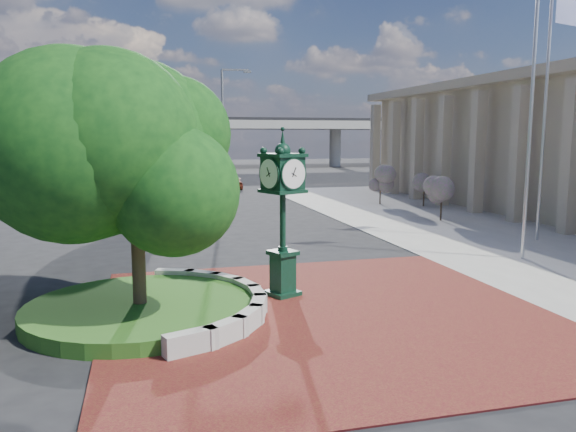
% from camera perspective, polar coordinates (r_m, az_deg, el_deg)
% --- Properties ---
extents(ground, '(200.00, 200.00, 0.00)m').
position_cam_1_polar(ground, '(16.63, 2.97, -8.84)').
color(ground, black).
rests_on(ground, ground).
extents(plaza, '(12.00, 12.00, 0.04)m').
position_cam_1_polar(plaza, '(15.72, 4.08, -9.79)').
color(plaza, maroon).
rests_on(plaza, ground).
extents(sidewalk, '(20.00, 50.00, 0.04)m').
position_cam_1_polar(sidewalk, '(33.01, 24.78, -1.04)').
color(sidewalk, '#9E9B93').
rests_on(sidewalk, ground).
extents(planter_wall, '(2.96, 6.77, 0.54)m').
position_cam_1_polar(planter_wall, '(15.98, -6.43, -8.58)').
color(planter_wall, '#9E9B93').
rests_on(planter_wall, ground).
extents(grass_bed, '(6.10, 6.10, 0.40)m').
position_cam_1_polar(grass_bed, '(15.86, -14.76, -9.19)').
color(grass_bed, '#1A4C15').
rests_on(grass_bed, ground).
extents(overpass, '(90.00, 12.00, 7.50)m').
position_cam_1_polar(overpass, '(85.30, -11.58, 9.11)').
color(overpass, '#9E9B93').
rests_on(overpass, ground).
extents(tree_planter, '(5.20, 5.20, 6.33)m').
position_cam_1_polar(tree_planter, '(15.21, -15.24, 3.60)').
color(tree_planter, '#38281C').
rests_on(tree_planter, ground).
extents(tree_street, '(4.40, 4.40, 5.45)m').
position_cam_1_polar(tree_street, '(33.21, -13.16, 5.14)').
color(tree_street, '#38281C').
rests_on(tree_street, ground).
extents(post_clock, '(1.32, 1.32, 5.03)m').
position_cam_1_polar(post_clock, '(16.75, -0.54, 0.98)').
color(post_clock, black).
rests_on(post_clock, ground).
extents(parked_car, '(1.80, 4.32, 1.46)m').
position_cam_1_polar(parked_car, '(52.15, -5.86, 3.56)').
color(parked_car, '#53180B').
rests_on(parked_car, ground).
extents(flagpole_a, '(1.80, 0.20, 11.50)m').
position_cam_1_polar(flagpole_a, '(23.73, 23.48, 9.99)').
color(flagpole_a, silver).
rests_on(flagpole_a, ground).
extents(flagpole_b, '(1.73, 0.51, 11.27)m').
position_cam_1_polar(flagpole_b, '(28.29, 24.62, 9.28)').
color(flagpole_b, silver).
rests_on(flagpole_b, ground).
extents(street_lamp_near, '(2.15, 0.41, 9.58)m').
position_cam_1_polar(street_lamp_near, '(41.06, -6.32, 9.15)').
color(street_lamp_near, slate).
rests_on(street_lamp_near, ground).
extents(street_lamp_far, '(1.90, 0.34, 8.48)m').
position_cam_1_polar(street_lamp_far, '(55.83, -11.95, 8.09)').
color(street_lamp_far, slate).
rests_on(street_lamp_far, ground).
extents(shrub_near, '(1.20, 1.20, 2.20)m').
position_cam_1_polar(shrub_near, '(33.20, 15.34, 2.21)').
color(shrub_near, '#38281C').
rests_on(shrub_near, ground).
extents(shrub_mid, '(1.20, 1.20, 2.20)m').
position_cam_1_polar(shrub_mid, '(39.75, 13.66, 3.20)').
color(shrub_mid, '#38281C').
rests_on(shrub_mid, ground).
extents(shrub_far, '(1.20, 1.20, 2.20)m').
position_cam_1_polar(shrub_far, '(40.33, 9.37, 3.39)').
color(shrub_far, '#38281C').
rests_on(shrub_far, ground).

